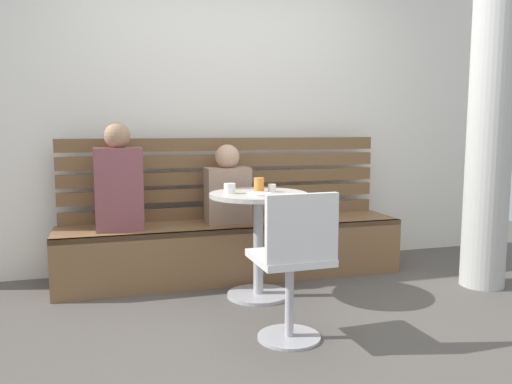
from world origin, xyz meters
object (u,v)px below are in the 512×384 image
Objects in this scene: cup_espresso_small at (272,188)px; plate_small at (259,194)px; cafe_table at (258,224)px; cup_ceramic_white at (230,188)px; cup_tumbler_orange at (259,185)px; booth_bench at (234,250)px; person_adult at (119,182)px; white_chair at (294,261)px; person_child_left at (228,189)px.

plate_small is at bearing -136.89° from cup_espresso_small.
cup_espresso_small is at bearing 10.40° from cafe_table.
cafe_table is at bearing -169.60° from cup_espresso_small.
plate_small is (-0.02, -0.10, 0.23)m from cafe_table.
cup_ceramic_white reaches higher than cup_espresso_small.
cup_tumbler_orange is at bearing 73.93° from plate_small.
person_adult is at bearing -178.50° from booth_bench.
white_chair is 15.18× the size of cup_espresso_small.
booth_bench is at bearing 107.80° from cup_espresso_small.
cup_tumbler_orange is 0.59× the size of plate_small.
person_adult is at bearing 146.59° from plate_small.
cup_tumbler_orange reaches higher than cafe_table.
cafe_table is at bearing -84.27° from booth_bench.
cafe_table is 0.27m from cup_espresso_small.
white_chair is at bearing -88.10° from person_child_left.
cup_ceramic_white is 0.47× the size of plate_small.
cup_ceramic_white is 0.22m from plate_small.
cup_ceramic_white is at bearing 174.78° from cafe_table.
cafe_table reaches higher than booth_bench.
cup_espresso_small is 0.56× the size of cup_tumbler_orange.
person_child_left is at bearing 3.59° from person_adult.
person_adult is at bearing 152.06° from cafe_table.
person_adult reaches higher than cup_ceramic_white.
person_child_left is at bearing 78.02° from cup_ceramic_white.
person_adult is 0.86m from cup_ceramic_white.
booth_bench is at bearing 92.52° from plate_small.
cup_tumbler_orange is (0.02, 0.05, 0.27)m from cafe_table.
cup_espresso_small is at bearing -24.53° from person_adult.
booth_bench is 1.35m from white_chair.
cup_ceramic_white is at bearing -101.98° from person_child_left.
cup_ceramic_white is at bearing 100.58° from white_chair.
person_child_left is 0.54m from cup_ceramic_white.
person_child_left is 7.72× the size of cup_ceramic_white.
booth_bench is at bearing -37.58° from person_child_left.
person_adult is at bearing -176.41° from person_child_left.
person_child_left reaches higher than cup_espresso_small.
person_child_left reaches higher than booth_bench.
white_chair is at bearing -100.24° from cup_espresso_small.
white_chair is 1.38× the size of person_child_left.
cup_ceramic_white reaches higher than cafe_table.
cup_espresso_small is (1.02, -0.47, -0.03)m from person_adult.
person_child_left is 6.17× the size of cup_tumbler_orange.
person_child_left reaches higher than plate_small.
cup_ceramic_white is at bearing -106.82° from booth_bench.
person_adult is 1.07m from plate_small.
cup_ceramic_white is (-0.20, 0.02, 0.26)m from cafe_table.
white_chair is at bearing -91.62° from plate_small.
cup_ceramic_white is (-0.15, -0.49, 0.55)m from booth_bench.
plate_small is (-0.13, -0.12, -0.02)m from cup_espresso_small.
cafe_table is 4.35× the size of plate_small.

